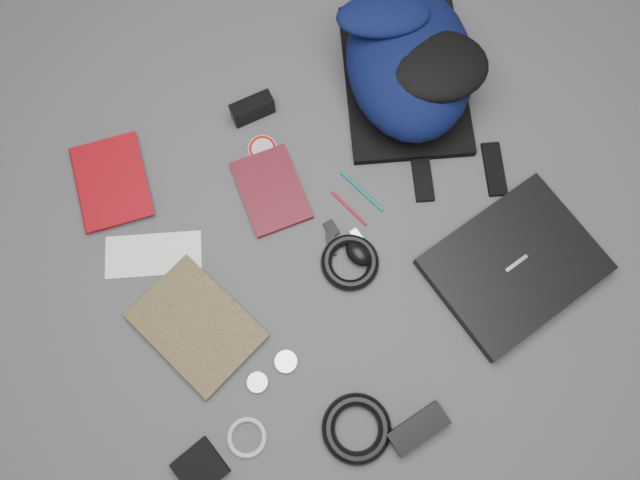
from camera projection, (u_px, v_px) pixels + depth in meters
name	position (u px, v px, depth m)	size (l,w,h in m)	color
ground	(320.00, 242.00, 1.54)	(4.00, 4.00, 0.00)	#4F4F51
backpack	(409.00, 61.00, 1.56)	(0.34, 0.49, 0.21)	black
laptop	(514.00, 265.00, 1.50)	(0.38, 0.30, 0.04)	black
textbook_red	(77.00, 192.00, 1.56)	(0.17, 0.23, 0.03)	maroon
comic_book	(164.00, 358.00, 1.45)	(0.21, 0.28, 0.02)	#A58D0B
envelope	(153.00, 255.00, 1.53)	(0.23, 0.11, 0.00)	white
dvd_case	(271.00, 191.00, 1.57)	(0.15, 0.21, 0.02)	#490E17
compact_camera	(252.00, 109.00, 1.60)	(0.11, 0.04, 0.06)	black
sticker_disc	(262.00, 148.00, 1.61)	(0.07, 0.07, 0.00)	silver
pen_teal	(362.00, 191.00, 1.57)	(0.01, 0.01, 0.15)	#0C696F
pen_red	(349.00, 208.00, 1.56)	(0.01, 0.01, 0.12)	#A90D1D
id_badge	(234.00, 329.00, 1.48)	(0.06, 0.09, 0.00)	#1760AE
usb_black	(331.00, 244.00, 1.53)	(0.02, 0.06, 0.01)	black
usb_silver	(358.00, 238.00, 1.54)	(0.02, 0.05, 0.01)	silver
key_fob	(331.00, 229.00, 1.54)	(0.03, 0.04, 0.01)	black
mouse	(358.00, 253.00, 1.51)	(0.05, 0.07, 0.04)	black
headphone_left	(286.00, 362.00, 1.45)	(0.05, 0.05, 0.01)	#BDBDBF
headphone_right	(258.00, 382.00, 1.44)	(0.05, 0.05, 0.01)	#A6A6A8
cable_coil	(350.00, 262.00, 1.51)	(0.14, 0.14, 0.03)	black
power_brick	(418.00, 429.00, 1.40)	(0.14, 0.06, 0.03)	black
power_cord_coil	(357.00, 429.00, 1.40)	(0.16, 0.16, 0.03)	black
pouch	(200.00, 468.00, 1.38)	(0.10, 0.10, 0.02)	black
white_cable_coil	(247.00, 437.00, 1.41)	(0.09, 0.09, 0.01)	beige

